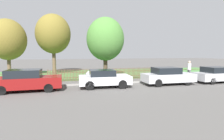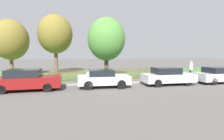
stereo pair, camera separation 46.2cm
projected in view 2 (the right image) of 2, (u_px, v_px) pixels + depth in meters
The scene contains 13 objects.
ground_plane at pixel (111, 84), 14.60m from camera, with size 120.00×120.00×0.00m, color #565451.
kerb_stone at pixel (111, 83), 14.69m from camera, with size 36.89×0.20×0.12m, color gray.
grass_strip at pixel (99, 74), 21.84m from camera, with size 36.89×10.02×0.01m, color #477F3D.
park_fence at pixel (106, 74), 16.92m from camera, with size 36.89×0.05×1.11m.
parked_car_silver_hatchback at pixel (27, 80), 12.10m from camera, with size 4.51×2.03×1.49m.
parked_car_black_saloon at pixel (103, 78), 13.26m from camera, with size 3.90×2.00×1.34m.
parked_car_navy_estate at pixel (168, 76), 14.21m from camera, with size 4.21×1.70×1.43m.
parked_car_red_compact at pixel (220, 75), 15.21m from camera, with size 4.63×1.94×1.38m.
covered_motorcycle at pixel (96, 74), 15.61m from camera, with size 1.86×0.80×1.15m.
tree_nearest_kerb at pixel (10, 40), 18.24m from camera, with size 3.66×3.66×6.07m.
tree_behind_motorcycle at pixel (55, 34), 21.07m from camera, with size 4.08×4.08×7.21m.
tree_mid_park at pixel (106, 39), 18.46m from camera, with size 3.96×3.96×6.33m.
pedestrian_near_fence at pixel (191, 69), 17.68m from camera, with size 0.38×0.41×1.78m.
Camera 2 is at (-2.85, -14.13, 2.63)m, focal length 28.00 mm.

